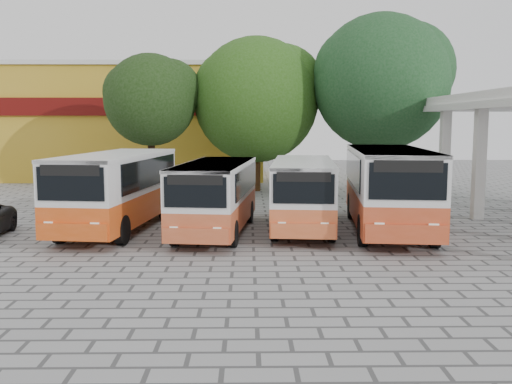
{
  "coord_description": "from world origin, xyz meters",
  "views": [
    {
      "loc": [
        -2.06,
        -18.03,
        4.14
      ],
      "look_at": [
        -1.75,
        3.6,
        1.5
      ],
      "focal_mm": 40.0,
      "sensor_mm": 36.0,
      "label": 1
    }
  ],
  "objects_px": {
    "bus_far_right": "(388,184)",
    "bus_centre_left": "(216,193)",
    "bus_far_left": "(117,186)",
    "bus_centre_right": "(303,190)"
  },
  "relations": [
    {
      "from": "bus_centre_right",
      "to": "bus_far_right",
      "type": "xyz_separation_m",
      "value": [
        3.2,
        -0.48,
        0.27
      ]
    },
    {
      "from": "bus_centre_left",
      "to": "bus_far_right",
      "type": "xyz_separation_m",
      "value": [
        6.55,
        0.3,
        0.28
      ]
    },
    {
      "from": "bus_centre_right",
      "to": "bus_centre_left",
      "type": "bearing_deg",
      "value": -161.66
    },
    {
      "from": "bus_centre_right",
      "to": "bus_far_right",
      "type": "distance_m",
      "value": 3.25
    },
    {
      "from": "bus_centre_left",
      "to": "bus_centre_right",
      "type": "bearing_deg",
      "value": 19.73
    },
    {
      "from": "bus_far_right",
      "to": "bus_far_left",
      "type": "bearing_deg",
      "value": -175.98
    },
    {
      "from": "bus_far_right",
      "to": "bus_centre_left",
      "type": "bearing_deg",
      "value": -170.97
    },
    {
      "from": "bus_centre_left",
      "to": "bus_far_right",
      "type": "distance_m",
      "value": 6.57
    },
    {
      "from": "bus_far_left",
      "to": "bus_centre_right",
      "type": "distance_m",
      "value": 7.2
    },
    {
      "from": "bus_centre_left",
      "to": "bus_centre_right",
      "type": "height_order",
      "value": "bus_centre_right"
    }
  ]
}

